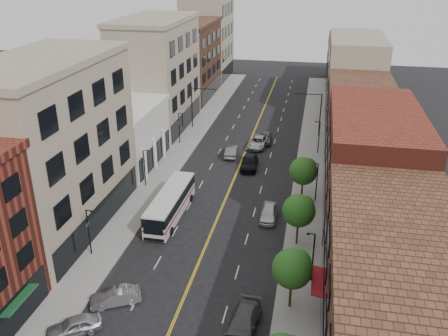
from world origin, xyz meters
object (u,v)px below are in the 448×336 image
Objects in this scene: car_parked_mid at (243,323)px; car_lane_a at (250,163)px; city_bus at (170,203)px; car_parked_far at (269,213)px; car_angle_b at (115,297)px; car_lane_behind at (232,151)px; car_angle_a at (74,326)px; car_lane_c at (266,138)px; car_lane_b at (258,142)px.

car_parked_mid is 0.98× the size of car_lane_a.
city_bus is 11.37m from car_parked_far.
car_parked_far is at bearing 118.76° from car_angle_b.
city_bus is at bearing 129.03° from car_parked_mid.
car_angle_b is 35.15m from car_lane_behind.
car_angle_a is 0.94× the size of car_parked_far.
car_lane_a reaches higher than car_parked_mid.
city_bus is 15.65m from car_angle_b.
city_bus reaches higher than car_angle_a.
city_bus is 20.11m from car_parked_mid.
car_lane_c is (8.20, 41.66, 0.07)m from car_angle_b.
car_angle_a is at bearing -123.21° from car_parked_far.
car_lane_b is (-4.15, 22.35, 0.00)m from car_parked_far.
car_lane_a is at bearing 139.38° from car_angle_b.
car_parked_mid is 36.80m from car_lane_behind.
city_bus is 2.57× the size of car_lane_c.
car_angle_b is at bearing -124.83° from car_parked_far.
car_lane_b is (7.06, 23.99, -0.98)m from city_bus.
city_bus reaches higher than car_parked_far.
car_parked_mid is at bearing -91.37° from car_parked_far.
car_angle_b is 0.94× the size of car_lane_c.
car_lane_a is (-4.30, 13.90, 0.03)m from car_parked_far.
city_bus is 2.73× the size of car_angle_b.
car_parked_mid reaches higher than car_lane_b.
car_angle_b is 0.94× the size of car_parked_far.
car_parked_mid is (13.20, 2.94, 0.06)m from car_angle_a.
car_parked_mid is (11.21, -16.67, -0.97)m from city_bus.
car_parked_far is at bearing -76.09° from car_lane_a.
car_angle_a is 4.39m from car_angle_b.
car_lane_a is 0.99× the size of car_lane_b.
car_angle_b is at bearing -90.14° from city_bus.
car_lane_behind is at bearing 146.01° from car_angle_b.
car_lane_b reaches higher than car_lane_c.
car_parked_far is 19.26m from car_lane_behind.
car_lane_a is 10.57m from car_lane_c.
car_parked_far is (11.21, 1.64, -0.98)m from city_bus.
car_parked_mid reaches higher than car_lane_c.
car_angle_b is 40.26m from car_lane_b.
car_angle_b is 0.89× the size of car_lane_behind.
car_lane_a is at bearing 102.72° from car_parked_mid.
car_angle_a is 44.53m from car_lane_b.
car_lane_b is (7.25, 39.60, 0.07)m from car_angle_b.
car_lane_behind is (-7.60, 36.01, 0.01)m from car_parked_mid.
car_lane_b is (-4.15, 40.66, -0.01)m from car_parked_mid.
car_lane_behind reaches higher than car_parked_far.
car_lane_c is (-3.20, 24.41, -0.00)m from car_parked_far.
car_parked_mid is 32.50m from car_lane_a.
car_angle_b is 0.77× the size of car_lane_b.
car_angle_b is at bearing -106.12° from car_lane_a.
car_lane_a reaches higher than car_parked_far.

